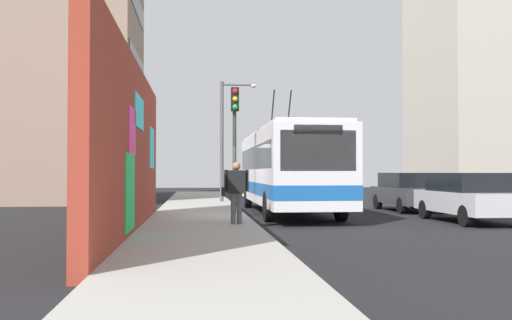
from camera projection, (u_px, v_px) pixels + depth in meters
name	position (u px, v px, depth m)	size (l,w,h in m)	color
ground_plane	(247.00, 219.00, 19.15)	(80.00, 80.00, 0.00)	black
sidewalk_slab	(199.00, 217.00, 18.98)	(48.00, 3.20, 0.15)	#9E9B93
graffiti_wall	(132.00, 149.00, 14.38)	(13.01, 0.32, 4.40)	maroon
building_far_left	(58.00, 40.00, 30.47)	(8.27, 8.45, 17.53)	gray
building_far_right	(493.00, 50.00, 35.69)	(8.37, 8.79, 18.67)	#B2A899
city_bus	(287.00, 168.00, 21.91)	(11.46, 2.66, 4.98)	silver
parked_car_silver	(469.00, 196.00, 18.05)	(4.48, 1.94, 1.58)	#B7B7BC
parked_car_dark_gray	(408.00, 191.00, 23.25)	(4.40, 1.87, 1.58)	#38383D
pedestrian_at_curb	(236.00, 187.00, 15.77)	(0.23, 0.77, 1.74)	#595960
traffic_light	(235.00, 129.00, 20.08)	(0.49, 0.28, 4.49)	#2D382D
street_lamp	(226.00, 132.00, 28.19)	(0.44, 1.84, 6.01)	#4C4C51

